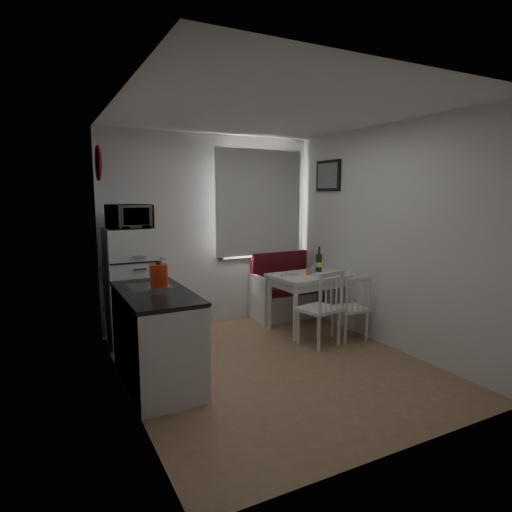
{
  "coord_description": "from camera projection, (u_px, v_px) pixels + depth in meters",
  "views": [
    {
      "loc": [
        -2.15,
        -3.77,
        1.81
      ],
      "look_at": [
        0.05,
        0.5,
        1.1
      ],
      "focal_mm": 30.0,
      "sensor_mm": 36.0,
      "label": 1
    }
  ],
  "objects": [
    {
      "name": "picture_frame",
      "position": [
        328.0,
        176.0,
        5.89
      ],
      "size": [
        0.04,
        0.52,
        0.42
      ],
      "primitive_type": "cube",
      "color": "black",
      "rests_on": "wall_right"
    },
    {
      "name": "bench",
      "position": [
        295.0,
        294.0,
        6.38
      ],
      "size": [
        1.33,
        0.51,
        0.95
      ],
      "color": "white",
      "rests_on": "floor"
    },
    {
      "name": "drinking_glass_orange",
      "position": [
        309.0,
        272.0,
        5.59
      ],
      "size": [
        0.06,
        0.06,
        0.09
      ],
      "primitive_type": "cylinder",
      "color": "orange",
      "rests_on": "dining_table"
    },
    {
      "name": "wall_left",
      "position": [
        123.0,
        253.0,
        3.68
      ],
      "size": [
        0.02,
        3.5,
        2.6
      ],
      "primitive_type": "cube",
      "color": "white",
      "rests_on": "floor"
    },
    {
      "name": "wine_bottle",
      "position": [
        319.0,
        259.0,
        5.82
      ],
      "size": [
        0.09,
        0.09,
        0.34
      ],
      "primitive_type": null,
      "color": "#133C19",
      "rests_on": "dining_table"
    },
    {
      "name": "ceiling",
      "position": [
        275.0,
        112.0,
        4.17
      ],
      "size": [
        3.0,
        3.5,
        0.02
      ],
      "primitive_type": "cube",
      "color": "white",
      "rests_on": "wall_back"
    },
    {
      "name": "wall_right",
      "position": [
        385.0,
        237.0,
        5.04
      ],
      "size": [
        0.02,
        3.5,
        2.6
      ],
      "primitive_type": "cube",
      "color": "white",
      "rests_on": "floor"
    },
    {
      "name": "kitchen_counter",
      "position": [
        156.0,
        336.0,
        4.08
      ],
      "size": [
        0.62,
        1.32,
        1.16
      ],
      "color": "white",
      "rests_on": "floor"
    },
    {
      "name": "floor",
      "position": [
        273.0,
        365.0,
        4.55
      ],
      "size": [
        3.0,
        3.5,
        0.02
      ],
      "primitive_type": "cube",
      "color": "#93734E",
      "rests_on": "ground"
    },
    {
      "name": "chair_right",
      "position": [
        354.0,
        301.0,
        5.22
      ],
      "size": [
        0.41,
        0.39,
        0.43
      ],
      "rotation": [
        0.0,
        0.0,
        -0.08
      ],
      "color": "white",
      "rests_on": "floor"
    },
    {
      "name": "plate",
      "position": [
        289.0,
        275.0,
        5.54
      ],
      "size": [
        0.23,
        0.23,
        0.02
      ],
      "primitive_type": "cylinder",
      "color": "white",
      "rests_on": "dining_table"
    },
    {
      "name": "wall_back",
      "position": [
        211.0,
        231.0,
        5.9
      ],
      "size": [
        3.0,
        0.02,
        2.6
      ],
      "primitive_type": "cube",
      "color": "white",
      "rests_on": "floor"
    },
    {
      "name": "wall_sign",
      "position": [
        99.0,
        163.0,
        4.85
      ],
      "size": [
        0.03,
        0.4,
        0.4
      ],
      "primitive_type": "cylinder",
      "rotation": [
        0.0,
        1.57,
        0.0
      ],
      "color": "#1A449E",
      "rests_on": "wall_left"
    },
    {
      "name": "wall_front",
      "position": [
        405.0,
        271.0,
        2.82
      ],
      "size": [
        3.0,
        0.02,
        2.6
      ],
      "primitive_type": "cube",
      "color": "white",
      "rests_on": "floor"
    },
    {
      "name": "fridge",
      "position": [
        131.0,
        286.0,
        5.14
      ],
      "size": [
        0.56,
        0.56,
        1.4
      ],
      "primitive_type": "cube",
      "color": "white",
      "rests_on": "floor"
    },
    {
      "name": "curtain",
      "position": [
        260.0,
        203.0,
        6.07
      ],
      "size": [
        1.35,
        0.02,
        1.5
      ],
      "primitive_type": "cube",
      "color": "white",
      "rests_on": "wall_back"
    },
    {
      "name": "chair_left",
      "position": [
        324.0,
        301.0,
        4.99
      ],
      "size": [
        0.51,
        0.5,
        0.49
      ],
      "rotation": [
        0.0,
        0.0,
        0.21
      ],
      "color": "white",
      "rests_on": "floor"
    },
    {
      "name": "microwave",
      "position": [
        129.0,
        216.0,
        4.98
      ],
      "size": [
        0.51,
        0.34,
        0.28
      ],
      "primitive_type": "imported",
      "color": "white",
      "rests_on": "fridge"
    },
    {
      "name": "dining_table",
      "position": [
        309.0,
        280.0,
        5.67
      ],
      "size": [
        1.04,
        0.76,
        0.75
      ],
      "rotation": [
        0.0,
        0.0,
        0.07
      ],
      "color": "white",
      "rests_on": "floor"
    },
    {
      "name": "window",
      "position": [
        257.0,
        206.0,
        6.14
      ],
      "size": [
        1.22,
        0.06,
        1.47
      ],
      "primitive_type": "cube",
      "color": "white",
      "rests_on": "wall_back"
    },
    {
      "name": "kettle",
      "position": [
        159.0,
        276.0,
        4.04
      ],
      "size": [
        0.2,
        0.2,
        0.27
      ],
      "primitive_type": "cylinder",
      "color": "red",
      "rests_on": "kitchen_counter"
    },
    {
      "name": "drinking_glass_blue",
      "position": [
        312.0,
        269.0,
        5.73
      ],
      "size": [
        0.07,
        0.07,
        0.11
      ],
      "primitive_type": "cylinder",
      "color": "#6C8CB8",
      "rests_on": "dining_table"
    }
  ]
}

